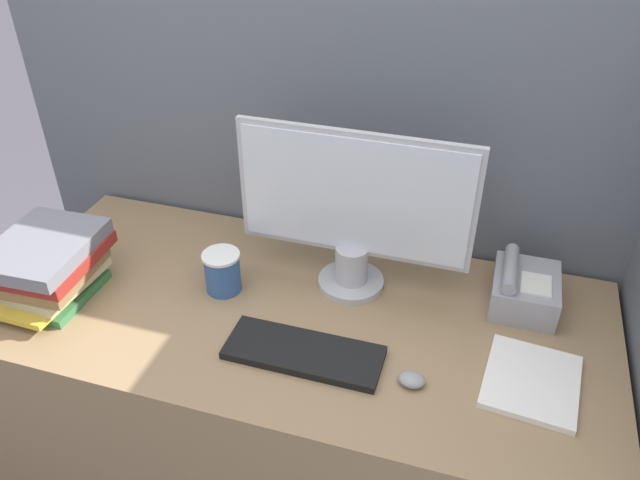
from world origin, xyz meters
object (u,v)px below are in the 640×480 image
Objects in this scene: mouse at (412,380)px; book_stack at (49,266)px; coffee_cup at (223,272)px; desk_telephone at (524,289)px; monitor at (354,214)px; keyboard at (304,353)px.

mouse is 0.97m from book_stack.
coffee_cup is 0.58× the size of desk_telephone.
mouse is at bearing -121.97° from desk_telephone.
desk_telephone is (0.22, 0.36, 0.04)m from mouse.
desk_telephone is at bearing 15.11° from book_stack.
coffee_cup is (-0.32, -0.12, -0.17)m from monitor.
desk_telephone is at bearing 35.59° from keyboard.
coffee_cup is (-0.54, 0.19, 0.04)m from mouse.
keyboard is 0.26m from mouse.
desk_telephone is (0.48, 0.35, 0.04)m from keyboard.
keyboard is at bearing -97.28° from monitor.
desk_telephone reaches higher than mouse.
coffee_cup is 0.79m from desk_telephone.
book_stack is (-0.70, 0.03, 0.08)m from keyboard.
coffee_cup reaches higher than mouse.
mouse is 0.20× the size of book_stack.
monitor is 0.43m from mouse.
coffee_cup is 0.37× the size of book_stack.
book_stack is (-0.96, 0.04, 0.08)m from mouse.
mouse is 0.58m from coffee_cup.
book_stack is (-0.74, -0.27, -0.14)m from monitor.
book_stack is (-0.42, -0.15, 0.03)m from coffee_cup.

